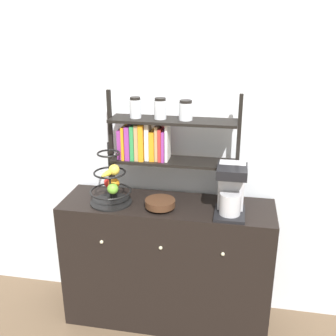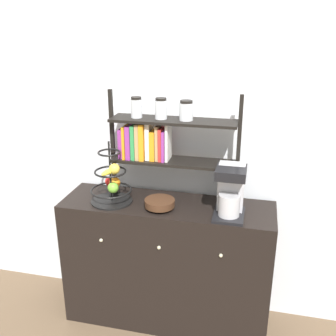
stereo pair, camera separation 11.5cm
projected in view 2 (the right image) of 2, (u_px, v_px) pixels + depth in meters
ground_plane at (160, 336)px, 2.71m from camera, size 12.00×12.00×0.00m
wall_back at (176, 137)px, 2.68m from camera, size 7.00×0.05×2.60m
sideboard at (167, 263)px, 2.74m from camera, size 1.41×0.44×0.91m
coffee_maker at (230, 191)px, 2.39m from camera, size 0.19×0.24×0.32m
fruit_stand at (112, 183)px, 2.57m from camera, size 0.27×0.27×0.42m
wooden_bowl at (160, 203)px, 2.51m from camera, size 0.19×0.19×0.06m
shelf_hutch at (157, 138)px, 2.52m from camera, size 0.85×0.20×0.72m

